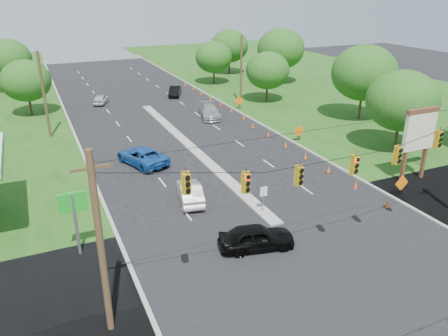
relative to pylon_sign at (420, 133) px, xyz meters
name	(u,v)px	position (x,y,z in m)	size (l,w,h in m)	color
ground	(312,257)	(-14.31, -6.20, -4.00)	(160.00, 160.00, 0.00)	black
grass_right	(421,116)	(15.69, 13.80, -4.00)	(40.00, 160.00, 0.06)	#1E4714
cross_street	(312,257)	(-14.31, -6.20, -4.00)	(160.00, 14.00, 0.02)	black
curb_left	(74,134)	(-24.41, 23.80, -4.00)	(0.25, 110.00, 0.16)	gray
curb_right	(241,114)	(-4.21, 23.80, -4.00)	(0.25, 110.00, 0.16)	gray
median	(190,147)	(-14.31, 14.80, -4.00)	(1.00, 34.00, 0.18)	gray
median_sign	(264,195)	(-14.31, -0.20, -2.54)	(0.55, 0.06, 2.05)	gray
signal_span	(329,189)	(-14.37, -7.20, 0.97)	(25.60, 0.32, 9.00)	#422D1C
utility_pole_far_left	(44,96)	(-26.81, 23.80, 0.50)	(0.28, 0.28, 9.00)	#422D1C
utility_pole_far_right	(241,70)	(-1.81, 28.80, 0.50)	(0.28, 0.28, 9.00)	#422D1C
pylon_sign	(420,133)	(0.00, 0.00, 0.00)	(5.90, 2.30, 6.12)	#59331E
cone_0	(388,204)	(-5.69, -3.20, -3.65)	(0.32, 0.32, 0.70)	#D85115
cone_1	(356,185)	(-5.69, 0.30, -3.65)	(0.32, 0.32, 0.70)	#D85115
cone_2	(329,169)	(-5.69, 3.80, -3.65)	(0.32, 0.32, 0.70)	#D85115
cone_3	(306,156)	(-5.69, 7.30, -3.65)	(0.32, 0.32, 0.70)	#D85115
cone_4	(286,144)	(-5.69, 10.80, -3.65)	(0.32, 0.32, 0.70)	#D85115
cone_5	(268,134)	(-5.69, 14.30, -3.65)	(0.32, 0.32, 0.70)	#D85115
cone_6	(253,125)	(-5.69, 17.80, -3.65)	(0.32, 0.32, 0.70)	#D85115
cone_7	(244,117)	(-5.09, 21.30, -3.65)	(0.32, 0.32, 0.70)	#D85115
cone_8	(231,110)	(-5.09, 24.80, -3.65)	(0.32, 0.32, 0.70)	#D85115
cone_9	(220,104)	(-5.09, 28.30, -3.65)	(0.32, 0.32, 0.70)	#D85115
cone_10	(210,98)	(-5.09, 31.80, -3.65)	(0.32, 0.32, 0.70)	#D85115
cone_11	(201,93)	(-5.09, 35.30, -3.65)	(0.32, 0.32, 0.70)	#D85115
cone_12	(193,88)	(-5.09, 38.80, -3.65)	(0.32, 0.32, 0.70)	#D85115
cone_13	(185,84)	(-5.09, 42.30, -3.65)	(0.32, 0.32, 0.70)	#D85115
work_sign_0	(402,184)	(-3.51, -2.20, -2.91)	(1.27, 0.58, 1.37)	black
work_sign_1	(299,132)	(-3.51, 11.80, -2.91)	(1.27, 0.58, 1.37)	black
work_sign_2	(239,101)	(-3.51, 25.80, -2.91)	(1.27, 0.58, 1.37)	black
tree_5	(26,81)	(-28.31, 33.80, 0.34)	(5.88, 5.88, 6.86)	black
tree_6	(8,59)	(-30.31, 48.80, 0.96)	(6.72, 6.72, 7.84)	black
tree_7	(402,101)	(3.69, 5.80, 0.96)	(6.72, 6.72, 7.84)	black
tree_8	(364,73)	(7.69, 15.80, 1.58)	(7.56, 7.56, 8.82)	black
tree_9	(268,70)	(1.69, 27.80, 0.34)	(5.88, 5.88, 6.86)	black
tree_10	(281,49)	(9.69, 37.80, 1.58)	(7.56, 7.56, 8.82)	black
tree_11	(229,46)	(5.69, 48.80, 0.96)	(6.72, 6.72, 7.84)	black
tree_12	(214,57)	(-0.31, 41.80, 0.34)	(5.88, 5.88, 6.86)	black
black_sedan	(257,237)	(-16.87, -3.98, -3.21)	(1.87, 4.64, 1.58)	black
white_sedan	(190,192)	(-18.37, 3.70, -3.26)	(1.56, 4.48, 1.47)	silver
blue_pickup	(142,156)	(-19.78, 12.41, -3.22)	(2.59, 5.62, 1.56)	#184CA2
silver_car_far	(210,111)	(-8.48, 23.87, -3.23)	(2.16, 5.30, 1.54)	gray
silver_car_oncoming	(101,99)	(-19.43, 36.18, -3.34)	(1.55, 3.85, 1.31)	#B5B5B5
dark_car_receding	(175,91)	(-8.75, 36.44, -3.29)	(1.51, 4.32, 1.42)	black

